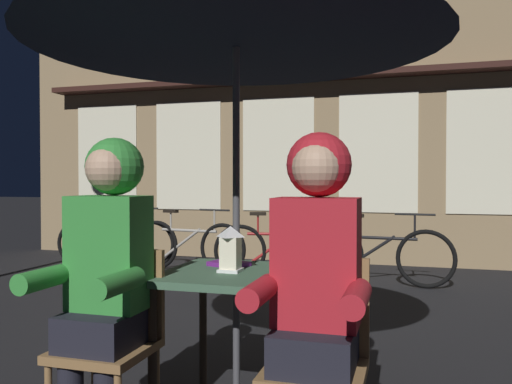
# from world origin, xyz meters

# --- Properties ---
(cafe_table) EXTENTS (0.72, 0.72, 0.74)m
(cafe_table) POSITION_xyz_m (0.00, 0.00, 0.64)
(cafe_table) COLOR #42664C
(cafe_table) RESTS_ON ground_plane
(patio_umbrella) EXTENTS (2.10, 2.10, 2.31)m
(patio_umbrella) POSITION_xyz_m (0.00, 0.00, 2.06)
(patio_umbrella) COLOR #4C4C51
(patio_umbrella) RESTS_ON ground_plane
(lantern) EXTENTS (0.11, 0.11, 0.23)m
(lantern) POSITION_xyz_m (-0.02, -0.02, 0.86)
(lantern) COLOR white
(lantern) RESTS_ON cafe_table
(chair_left) EXTENTS (0.40, 0.40, 0.87)m
(chair_left) POSITION_xyz_m (-0.48, -0.37, 0.49)
(chair_left) COLOR olive
(chair_left) RESTS_ON ground_plane
(chair_right) EXTENTS (0.40, 0.40, 0.87)m
(chair_right) POSITION_xyz_m (0.48, -0.37, 0.49)
(chair_right) COLOR olive
(chair_right) RESTS_ON ground_plane
(person_left_hooded) EXTENTS (0.45, 0.56, 1.40)m
(person_left_hooded) POSITION_xyz_m (-0.48, -0.43, 0.85)
(person_left_hooded) COLOR black
(person_left_hooded) RESTS_ON ground_plane
(person_right_hooded) EXTENTS (0.45, 0.56, 1.40)m
(person_right_hooded) POSITION_xyz_m (0.48, -0.43, 0.85)
(person_right_hooded) COLOR black
(person_right_hooded) RESTS_ON ground_plane
(shopfront_building) EXTENTS (10.00, 0.93, 6.20)m
(shopfront_building) POSITION_xyz_m (-0.33, 5.40, 3.09)
(shopfront_building) COLOR #937A56
(shopfront_building) RESTS_ON ground_plane
(bicycle_nearest) EXTENTS (1.66, 0.35, 0.84)m
(bicycle_nearest) POSITION_xyz_m (-3.06, 3.81, 0.35)
(bicycle_nearest) COLOR black
(bicycle_nearest) RESTS_ON ground_plane
(bicycle_second) EXTENTS (1.67, 0.30, 0.84)m
(bicycle_second) POSITION_xyz_m (-1.96, 3.82, 0.35)
(bicycle_second) COLOR black
(bicycle_second) RESTS_ON ground_plane
(bicycle_third) EXTENTS (1.65, 0.39, 0.84)m
(bicycle_third) POSITION_xyz_m (-0.68, 3.72, 0.35)
(bicycle_third) COLOR black
(bicycle_third) RESTS_ON ground_plane
(bicycle_fourth) EXTENTS (1.68, 0.20, 0.84)m
(bicycle_fourth) POSITION_xyz_m (0.51, 3.62, 0.35)
(bicycle_fourth) COLOR black
(bicycle_fourth) RESTS_ON ground_plane
(book) EXTENTS (0.23, 0.20, 0.02)m
(book) POSITION_xyz_m (-0.09, 0.15, 0.75)
(book) COLOR #661E7A
(book) RESTS_ON cafe_table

